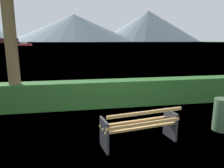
{
  "coord_description": "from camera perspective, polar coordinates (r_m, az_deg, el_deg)",
  "views": [
    {
      "loc": [
        -1.38,
        -4.22,
        2.31
      ],
      "look_at": [
        0.0,
        3.43,
        0.68
      ],
      "focal_mm": 33.14,
      "sensor_mm": 36.0,
      "label": 1
    }
  ],
  "objects": [
    {
      "name": "ground_plane",
      "position": [
        5.0,
        7.27,
        -15.74
      ],
      "size": [
        1400.0,
        1400.0,
        0.0
      ],
      "primitive_type": "plane",
      "color": "olive"
    },
    {
      "name": "fishing_boat_near",
      "position": [
        109.57,
        -23.16,
        10.02
      ],
      "size": [
        7.56,
        4.16,
        1.77
      ],
      "color": "#B2332D",
      "rests_on": "water_surface"
    },
    {
      "name": "hedge_row",
      "position": [
        7.45,
        0.76,
        -2.48
      ],
      "size": [
        12.75,
        0.67,
        0.93
      ],
      "primitive_type": "cube",
      "color": "#285B23",
      "rests_on": "ground_plane"
    },
    {
      "name": "park_bench",
      "position": [
        4.77,
        7.74,
        -11.49
      ],
      "size": [
        1.81,
        0.85,
        0.87
      ],
      "color": "tan",
      "rests_on": "ground_plane"
    },
    {
      "name": "trash_bin",
      "position": [
        6.13,
        28.11,
        -7.48
      ],
      "size": [
        0.44,
        0.44,
        0.85
      ],
      "primitive_type": "cylinder",
      "color": "#385138",
      "rests_on": "ground_plane"
    },
    {
      "name": "distant_hills",
      "position": [
        581.82,
        -9.78,
        15.12
      ],
      "size": [
        759.46,
        330.27,
        86.57
      ],
      "color": "gray",
      "rests_on": "ground_plane"
    },
    {
      "name": "water_surface",
      "position": [
        312.1,
        -10.19,
        11.23
      ],
      "size": [
        620.0,
        620.0,
        0.0
      ],
      "primitive_type": "plane",
      "color": "#6B8EA3",
      "rests_on": "ground_plane"
    }
  ]
}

